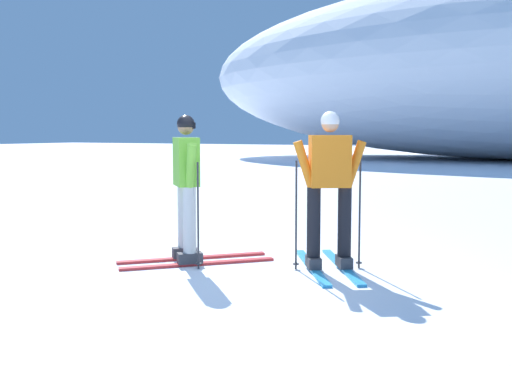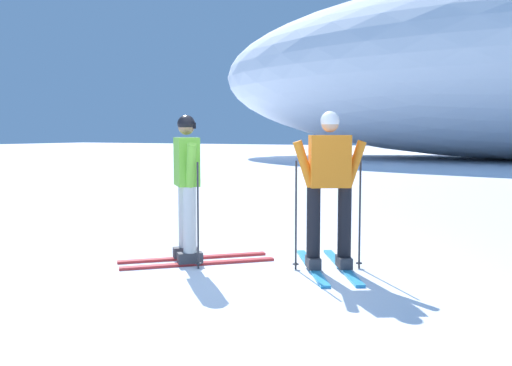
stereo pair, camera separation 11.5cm
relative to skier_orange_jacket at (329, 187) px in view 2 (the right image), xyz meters
The scene contains 3 objects.
ground_plane 1.57m from the skier_orange_jacket, 127.79° to the right, with size 120.00×120.00×0.00m, color white.
skier_orange_jacket is the anchor object (origin of this frame).
skier_lime_jacket 1.64m from the skier_orange_jacket, 165.77° to the right, with size 1.58×1.56×1.72m.
Camera 2 is at (3.04, -5.01, 1.52)m, focal length 41.17 mm.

